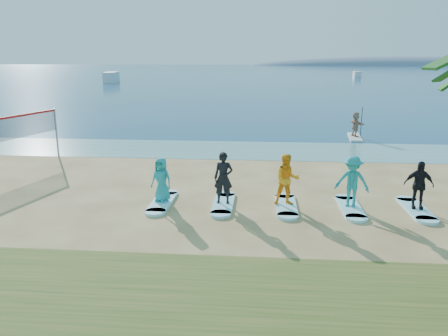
# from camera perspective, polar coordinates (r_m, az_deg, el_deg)

# --- Properties ---
(ground) EXTENTS (600.00, 600.00, 0.00)m
(ground) POSITION_cam_1_polar(r_m,az_deg,el_deg) (14.42, -0.06, -6.21)
(ground) COLOR tan
(ground) RESTS_ON ground
(shallow_water) EXTENTS (600.00, 600.00, 0.00)m
(shallow_water) POSITION_cam_1_polar(r_m,az_deg,el_deg) (24.51, 2.06, 2.39)
(shallow_water) COLOR teal
(shallow_water) RESTS_ON ground
(ocean) EXTENTS (600.00, 600.00, 0.00)m
(ocean) POSITION_cam_1_polar(r_m,az_deg,el_deg) (173.53, 4.61, 12.53)
(ocean) COLOR navy
(ocean) RESTS_ON ground
(island_ridge) EXTENTS (220.00, 56.00, 18.00)m
(island_ridge) POSITION_cam_1_polar(r_m,az_deg,el_deg) (327.24, 22.09, 12.34)
(island_ridge) COLOR slate
(island_ridge) RESTS_ON ground
(paddleboard) EXTENTS (1.02, 3.06, 0.12)m
(paddleboard) POSITION_cam_1_polar(r_m,az_deg,el_deg) (29.39, 16.70, 3.89)
(paddleboard) COLOR silver
(paddleboard) RESTS_ON ground
(paddleboarder) EXTENTS (0.85, 1.52, 1.56)m
(paddleboarder) POSITION_cam_1_polar(r_m,az_deg,el_deg) (29.26, 16.82, 5.50)
(paddleboarder) COLOR tan
(paddleboarder) RESTS_ON paddleboard
(boat_offshore_a) EXTENTS (3.34, 7.75, 2.11)m
(boat_offshore_a) POSITION_cam_1_polar(r_m,az_deg,el_deg) (96.03, -14.47, 10.79)
(boat_offshore_a) COLOR silver
(boat_offshore_a) RESTS_ON ground
(boat_offshore_b) EXTENTS (2.24, 5.55, 1.50)m
(boat_offshore_b) POSITION_cam_1_polar(r_m,az_deg,el_deg) (122.44, 16.96, 11.28)
(boat_offshore_b) COLOR silver
(boat_offshore_b) RESTS_ON ground
(surfboard_0) EXTENTS (0.70, 2.20, 0.09)m
(surfboard_0) POSITION_cam_1_polar(r_m,az_deg,el_deg) (15.71, -8.06, -4.43)
(surfboard_0) COLOR #A4EDFF
(surfboard_0) RESTS_ON ground
(student_0) EXTENTS (0.88, 0.70, 1.56)m
(student_0) POSITION_cam_1_polar(r_m,az_deg,el_deg) (15.47, -8.17, -1.53)
(student_0) COLOR teal
(student_0) RESTS_ON surfboard_0
(surfboard_1) EXTENTS (0.70, 2.20, 0.09)m
(surfboard_1) POSITION_cam_1_polar(r_m,az_deg,el_deg) (15.38, -0.07, -4.70)
(surfboard_1) COLOR #A4EDFF
(surfboard_1) RESTS_ON ground
(student_1) EXTENTS (0.68, 0.47, 1.81)m
(student_1) POSITION_cam_1_polar(r_m,az_deg,el_deg) (15.10, -0.07, -1.29)
(student_1) COLOR black
(student_1) RESTS_ON surfboard_1
(surfboard_2) EXTENTS (0.70, 2.20, 0.09)m
(surfboard_2) POSITION_cam_1_polar(r_m,az_deg,el_deg) (15.36, 8.11, -4.88)
(surfboard_2) COLOR #A4EDFF
(surfboard_2) RESTS_ON ground
(student_2) EXTENTS (0.95, 0.78, 1.78)m
(student_2) POSITION_cam_1_polar(r_m,az_deg,el_deg) (15.08, 8.23, -1.52)
(student_2) COLOR #FF9F1A
(student_2) RESTS_ON surfboard_2
(surfboard_3) EXTENTS (0.70, 2.20, 0.09)m
(surfboard_3) POSITION_cam_1_polar(r_m,az_deg,el_deg) (15.64, 16.16, -4.96)
(surfboard_3) COLOR #A4EDFF
(surfboard_3) RESTS_ON ground
(student_3) EXTENTS (1.29, 0.99, 1.76)m
(student_3) POSITION_cam_1_polar(r_m,az_deg,el_deg) (15.37, 16.39, -1.70)
(student_3) COLOR teal
(student_3) RESTS_ON surfboard_3
(surfboard_4) EXTENTS (0.70, 2.20, 0.09)m
(surfboard_4) POSITION_cam_1_polar(r_m,az_deg,el_deg) (16.22, 23.77, -4.94)
(surfboard_4) COLOR #A4EDFF
(surfboard_4) RESTS_ON ground
(student_4) EXTENTS (1.00, 0.52, 1.63)m
(student_4) POSITION_cam_1_polar(r_m,az_deg,el_deg) (15.98, 24.08, -2.03)
(student_4) COLOR black
(student_4) RESTS_ON surfboard_4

